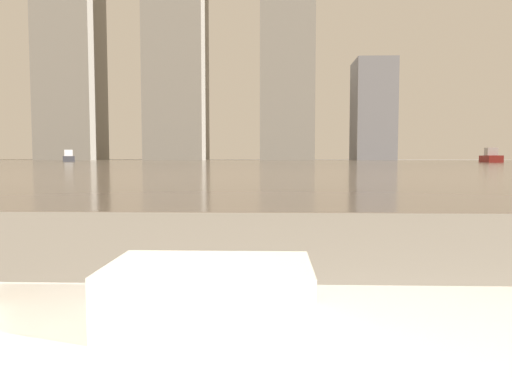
% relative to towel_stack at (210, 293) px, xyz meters
% --- Properties ---
extents(towel_stack, '(0.26, 0.17, 0.08)m').
position_rel_towel_stack_xyz_m(towel_stack, '(0.00, 0.00, 0.00)').
color(towel_stack, silver).
rests_on(towel_stack, bathtub).
extents(harbor_water, '(180.00, 110.00, 0.01)m').
position_rel_towel_stack_xyz_m(harbor_water, '(0.13, 61.22, -0.59)').
color(harbor_water, gray).
rests_on(harbor_water, ground_plane).
extents(harbor_boat_1, '(3.57, 5.26, 1.87)m').
position_rel_towel_stack_xyz_m(harbor_boat_1, '(-32.58, 78.01, 0.07)').
color(harbor_boat_1, '#2D2D33').
rests_on(harbor_boat_1, harbor_water).
extents(harbor_boat_2, '(2.63, 5.58, 2.01)m').
position_rel_towel_stack_xyz_m(harbor_boat_2, '(30.10, 69.26, 0.12)').
color(harbor_boat_2, maroon).
rests_on(harbor_boat_2, harbor_water).
extents(skyline_tower_0, '(13.32, 12.97, 67.77)m').
position_rel_towel_stack_xyz_m(skyline_tower_0, '(-47.79, 117.22, 33.29)').
color(skyline_tower_0, gray).
rests_on(skyline_tower_0, ground_plane).
extents(skyline_tower_1, '(13.51, 13.45, 45.91)m').
position_rel_towel_stack_xyz_m(skyline_tower_1, '(-22.57, 117.22, 22.36)').
color(skyline_tower_1, gray).
rests_on(skyline_tower_1, ground_plane).
extents(skyline_tower_3, '(9.00, 11.60, 22.98)m').
position_rel_towel_stack_xyz_m(skyline_tower_3, '(23.30, 117.22, 10.89)').
color(skyline_tower_3, slate).
rests_on(skyline_tower_3, ground_plane).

